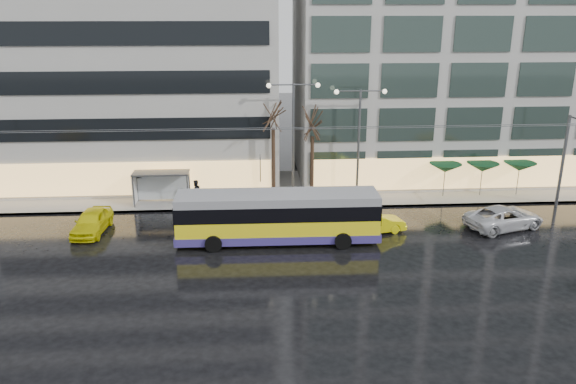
{
  "coord_description": "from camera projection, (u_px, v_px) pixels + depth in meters",
  "views": [
    {
      "loc": [
        -1.03,
        -30.53,
        14.36
      ],
      "look_at": [
        1.24,
        5.0,
        2.69
      ],
      "focal_mm": 35.0,
      "sensor_mm": 36.0,
      "label": 1
    }
  ],
  "objects": [
    {
      "name": "street_lamp_near",
      "position": [
        293.0,
        126.0,
        41.98
      ],
      "size": [
        3.96,
        0.36,
        9.03
      ],
      "color": "#595B60",
      "rests_on": "sidewalk"
    },
    {
      "name": "trolleybus",
      "position": [
        278.0,
        218.0,
        35.77
      ],
      "size": [
        12.89,
        5.08,
        5.96
      ],
      "color": "yellow",
      "rests_on": "ground"
    },
    {
      "name": "building_right",
      "position": [
        482.0,
        29.0,
        48.71
      ],
      "size": [
        32.0,
        14.0,
        25.0
      ],
      "primitive_type": "cube",
      "color": "#ADACA6",
      "rests_on": "sidewalk"
    },
    {
      "name": "sidewalk",
      "position": [
        290.0,
        188.0,
        46.86
      ],
      "size": [
        80.0,
        10.0,
        0.15
      ],
      "primitive_type": "cube",
      "color": "gray",
      "rests_on": "ground"
    },
    {
      "name": "catenary",
      "position": [
        282.0,
        158.0,
        39.75
      ],
      "size": [
        42.24,
        5.12,
        7.0
      ],
      "color": "#595B60",
      "rests_on": "ground"
    },
    {
      "name": "ground",
      "position": [
        273.0,
        261.0,
        33.48
      ],
      "size": [
        140.0,
        140.0,
        0.0
      ],
      "primitive_type": "plane",
      "color": "black",
      "rests_on": "ground"
    },
    {
      "name": "tree_a",
      "position": [
        273.0,
        111.0,
        41.74
      ],
      "size": [
        3.2,
        3.2,
        8.4
      ],
      "color": "black",
      "rests_on": "sidewalk"
    },
    {
      "name": "sedan_silver",
      "position": [
        504.0,
        217.0,
        38.32
      ],
      "size": [
        6.07,
        4.15,
        1.54
      ],
      "primitive_type": "imported",
      "rotation": [
        0.0,
        0.0,
        1.89
      ],
      "color": "silver",
      "rests_on": "ground"
    },
    {
      "name": "pedestrian_a",
      "position": [
        172.0,
        181.0,
        43.64
      ],
      "size": [
        1.14,
        1.16,
        2.19
      ],
      "color": "black",
      "rests_on": "sidewalk"
    },
    {
      "name": "bus_shelter",
      "position": [
        157.0,
        180.0,
        42.5
      ],
      "size": [
        4.2,
        1.6,
        2.51
      ],
      "color": "#595B60",
      "rests_on": "sidewalk"
    },
    {
      "name": "pedestrian_c",
      "position": [
        140.0,
        186.0,
        43.42
      ],
      "size": [
        1.32,
        0.95,
        2.11
      ],
      "color": "black",
      "rests_on": "sidewalk"
    },
    {
      "name": "taxi_b",
      "position": [
        375.0,
        223.0,
        37.58
      ],
      "size": [
        4.29,
        2.33,
        1.34
      ],
      "primitive_type": "imported",
      "rotation": [
        0.0,
        0.0,
        1.81
      ],
      "color": "#FFF40D",
      "rests_on": "ground"
    },
    {
      "name": "taxi_a",
      "position": [
        92.0,
        222.0,
        37.54
      ],
      "size": [
        2.14,
        4.71,
        1.57
      ],
      "primitive_type": "imported",
      "rotation": [
        0.0,
        0.0,
        -0.06
      ],
      "color": "yellow",
      "rests_on": "ground"
    },
    {
      "name": "parasol_c",
      "position": [
        520.0,
        167.0,
        44.36
      ],
      "size": [
        2.5,
        2.5,
        2.65
      ],
      "color": "#595B60",
      "rests_on": "sidewalk"
    },
    {
      "name": "parasol_a",
      "position": [
        445.0,
        168.0,
        44.0
      ],
      "size": [
        2.5,
        2.5,
        2.65
      ],
      "color": "#595B60",
      "rests_on": "sidewalk"
    },
    {
      "name": "tree_b",
      "position": [
        313.0,
        119.0,
        42.32
      ],
      "size": [
        3.2,
        3.2,
        7.7
      ],
      "color": "black",
      "rests_on": "sidewalk"
    },
    {
      "name": "parasol_b",
      "position": [
        483.0,
        167.0,
        44.18
      ],
      "size": [
        2.5,
        2.5,
        2.65
      ],
      "color": "#595B60",
      "rests_on": "sidewalk"
    },
    {
      "name": "pedestrian_b",
      "position": [
        196.0,
        192.0,
        42.52
      ],
      "size": [
        1.17,
        1.13,
        1.91
      ],
      "color": "black",
      "rests_on": "sidewalk"
    },
    {
      "name": "street_lamp_far",
      "position": [
        359.0,
        129.0,
        42.37
      ],
      "size": [
        3.96,
        0.36,
        8.53
      ],
      "color": "#595B60",
      "rests_on": "sidewalk"
    },
    {
      "name": "kerb",
      "position": [
        295.0,
        208.0,
        42.16
      ],
      "size": [
        80.0,
        0.1,
        0.15
      ],
      "primitive_type": "cube",
      "color": "slate",
      "rests_on": "ground"
    },
    {
      "name": "building_left",
      "position": [
        73.0,
        49.0,
        47.06
      ],
      "size": [
        34.0,
        14.0,
        22.0
      ],
      "primitive_type": "cube",
      "color": "#ADACA6",
      "rests_on": "sidewalk"
    }
  ]
}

